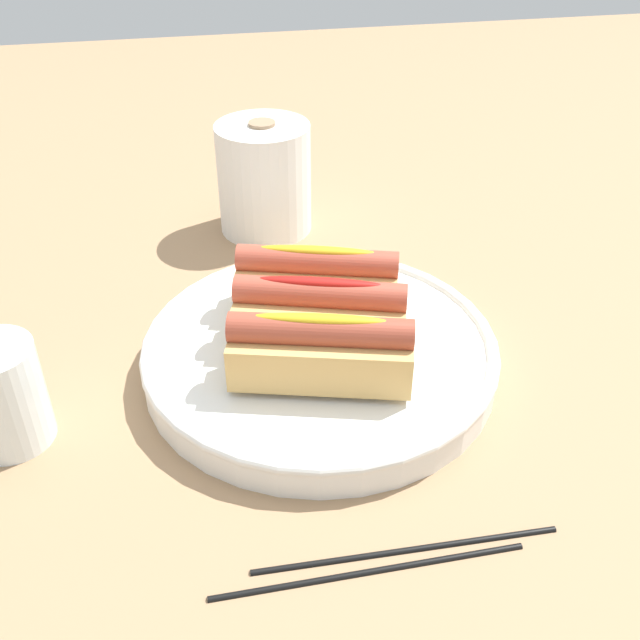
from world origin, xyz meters
The scene contains 9 objects.
ground_plane centered at (0.00, 0.00, 0.00)m, with size 2.40×2.40×0.00m, color #9E7A56.
serving_bowl centered at (-0.01, -0.02, 0.02)m, with size 0.32×0.32×0.03m.
hotdog_front centered at (-0.02, -0.07, 0.06)m, with size 0.16×0.09×0.06m.
hotdog_back centered at (-0.01, -0.02, 0.06)m, with size 0.16×0.09×0.06m.
hotdog_side centered at (0.00, 0.04, 0.06)m, with size 0.16×0.09×0.06m.
water_glass centered at (-0.27, -0.06, 0.04)m, with size 0.07×0.07×0.09m.
paper_towel_roll centered at (-0.02, 0.26, 0.07)m, with size 0.11×0.11×0.13m.
chopstick_near centered at (0.01, -0.23, 0.00)m, with size 0.01×0.01×0.22m, color black.
chopstick_far centered at (-0.02, -0.24, 0.00)m, with size 0.01×0.01×0.22m, color black.
Camera 1 is at (-0.11, -0.54, 0.43)m, focal length 41.42 mm.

